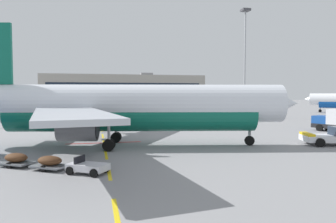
{
  "coord_description": "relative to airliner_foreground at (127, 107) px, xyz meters",
  "views": [
    {
      "loc": [
        17.17,
        -12.94,
        5.26
      ],
      "look_at": [
        24.24,
        18.31,
        3.5
      ],
      "focal_mm": 34.3,
      "sensor_mm": 36.0,
      "label": 1
    }
  ],
  "objects": [
    {
      "name": "ground",
      "position": [
        19.79,
        20.71,
        -3.95
      ],
      "size": [
        400.0,
        400.0,
        0.0
      ],
      "primitive_type": "plane",
      "color": "gray"
    },
    {
      "name": "airliner_foreground",
      "position": [
        0.0,
        0.0,
        0.0
      ],
      "size": [
        34.69,
        34.02,
        12.2
      ],
      "color": "silver",
      "rests_on": "ground"
    },
    {
      "name": "apron_light_mast_far",
      "position": [
        29.07,
        33.16,
        10.91
      ],
      "size": [
        1.8,
        1.8,
        23.77
      ],
      "color": "slate",
      "rests_on": "ground"
    },
    {
      "name": "terminal_satellite",
      "position": [
        10.83,
        129.18,
        3.19
      ],
      "size": [
        76.36,
        26.42,
        15.85
      ],
      "color": "#9E998E",
      "rests_on": "ground"
    },
    {
      "name": "baggage_train",
      "position": [
        -6.16,
        -9.03,
        -3.42
      ],
      "size": [
        8.01,
        5.9,
        1.14
      ],
      "color": "silver",
      "rests_on": "ground"
    },
    {
      "name": "apron_paint_markings",
      "position": [
        -2.21,
        18.02,
        -3.95
      ],
      "size": [
        8.0,
        94.69,
        0.01
      ],
      "color": "yellow",
      "rests_on": "ground"
    },
    {
      "name": "pushback_tug",
      "position": [
        21.04,
        -4.04,
        -3.05
      ],
      "size": [
        6.52,
        4.31,
        2.08
      ],
      "color": "silver",
      "rests_on": "ground"
    }
  ]
}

